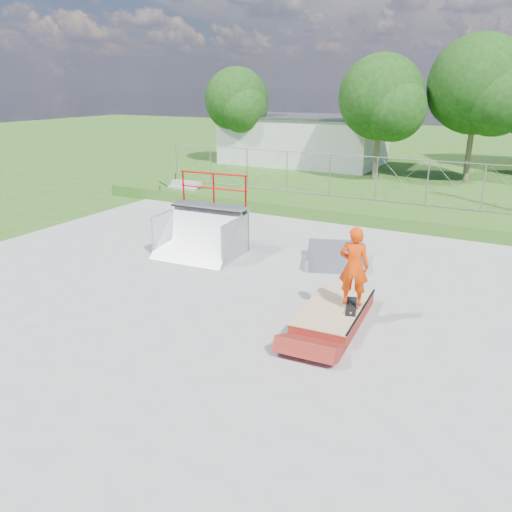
% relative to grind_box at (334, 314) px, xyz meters
% --- Properties ---
extents(ground, '(120.00, 120.00, 0.00)m').
position_rel_grind_box_xyz_m(ground, '(-1.91, -0.14, -0.19)').
color(ground, '#2E5819').
rests_on(ground, ground).
extents(concrete_pad, '(20.00, 16.00, 0.04)m').
position_rel_grind_box_xyz_m(concrete_pad, '(-1.91, -0.14, -0.17)').
color(concrete_pad, gray).
rests_on(concrete_pad, ground).
extents(grass_berm, '(24.00, 3.00, 0.50)m').
position_rel_grind_box_xyz_m(grass_berm, '(-1.91, 9.36, 0.06)').
color(grass_berm, '#2E5819').
rests_on(grass_berm, ground).
extents(grind_box, '(1.37, 2.62, 0.38)m').
position_rel_grind_box_xyz_m(grind_box, '(0.00, 0.00, 0.00)').
color(grind_box, maroon).
rests_on(grind_box, concrete_pad).
extents(quarter_pipe, '(2.54, 2.18, 2.43)m').
position_rel_grind_box_xyz_m(quarter_pipe, '(-5.19, 2.36, 1.02)').
color(quarter_pipe, '#9FA1A6').
rests_on(quarter_pipe, concrete_pad).
extents(flat_bank_ramp, '(2.13, 2.19, 0.50)m').
position_rel_grind_box_xyz_m(flat_bank_ramp, '(-1.19, 3.49, 0.06)').
color(flat_bank_ramp, '#9FA1A6').
rests_on(flat_bank_ramp, concrete_pad).
extents(skateboard, '(0.42, 0.82, 0.13)m').
position_rel_grind_box_xyz_m(skateboard, '(0.38, 0.02, 0.23)').
color(skateboard, black).
rests_on(skateboard, grind_box).
extents(skater, '(0.70, 0.52, 1.75)m').
position_rel_grind_box_xyz_m(skater, '(0.38, 0.02, 1.11)').
color(skater, '#E13704').
rests_on(skater, grind_box).
extents(concrete_stairs, '(1.50, 1.60, 0.80)m').
position_rel_grind_box_xyz_m(concrete_stairs, '(-10.41, 8.56, 0.21)').
color(concrete_stairs, gray).
rests_on(concrete_stairs, ground).
extents(chain_link_fence, '(20.00, 0.06, 1.80)m').
position_rel_grind_box_xyz_m(chain_link_fence, '(-1.91, 10.36, 1.21)').
color(chain_link_fence, gray).
rests_on(chain_link_fence, grass_berm).
extents(utility_building_flat, '(10.00, 6.00, 3.00)m').
position_rel_grind_box_xyz_m(utility_building_flat, '(-9.91, 21.86, 1.31)').
color(utility_building_flat, '#BABAB5').
rests_on(utility_building_flat, ground).
extents(tree_left_near, '(4.76, 4.48, 6.65)m').
position_rel_grind_box_xyz_m(tree_left_near, '(-3.66, 17.69, 4.05)').
color(tree_left_near, brown).
rests_on(tree_left_near, ground).
extents(tree_center, '(5.44, 5.12, 7.60)m').
position_rel_grind_box_xyz_m(tree_center, '(0.88, 19.67, 4.65)').
color(tree_center, brown).
rests_on(tree_center, ground).
extents(tree_left_far, '(4.42, 4.16, 6.18)m').
position_rel_grind_box_xyz_m(tree_left_far, '(-13.68, 19.70, 3.74)').
color(tree_left_far, brown).
rests_on(tree_left_far, ground).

